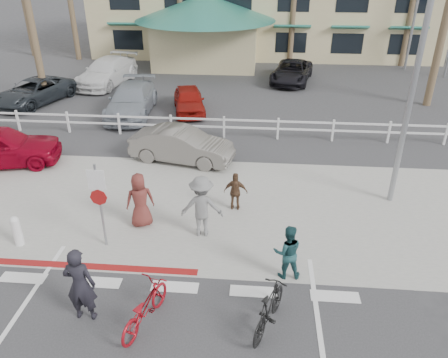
# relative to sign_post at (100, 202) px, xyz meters

# --- Properties ---
(ground) EXTENTS (140.00, 140.00, 0.00)m
(ground) POSITION_rel_sign_post_xyz_m (2.30, -2.20, -1.45)
(ground) COLOR #333335
(sidewalk_plaza) EXTENTS (22.00, 7.00, 0.01)m
(sidewalk_plaza) POSITION_rel_sign_post_xyz_m (2.30, 2.30, -1.44)
(sidewalk_plaza) COLOR gray
(sidewalk_plaza) RESTS_ON ground
(cross_street) EXTENTS (40.00, 5.00, 0.01)m
(cross_street) POSITION_rel_sign_post_xyz_m (2.30, 6.30, -1.45)
(cross_street) COLOR #333335
(cross_street) RESTS_ON ground
(parking_lot) EXTENTS (50.00, 16.00, 0.01)m
(parking_lot) POSITION_rel_sign_post_xyz_m (2.30, 15.80, -1.45)
(parking_lot) COLOR #333335
(parking_lot) RESTS_ON ground
(curb_red) EXTENTS (7.00, 0.25, 0.02)m
(curb_red) POSITION_rel_sign_post_xyz_m (-0.70, -1.00, -1.44)
(curb_red) COLOR maroon
(curb_red) RESTS_ON ground
(rail_fence) EXTENTS (29.40, 0.16, 1.00)m
(rail_fence) POSITION_rel_sign_post_xyz_m (2.80, 8.30, -0.95)
(rail_fence) COLOR silver
(rail_fence) RESTS_ON ground
(sign_post) EXTENTS (0.50, 0.10, 2.90)m
(sign_post) POSITION_rel_sign_post_xyz_m (0.00, 0.00, 0.00)
(sign_post) COLOR gray
(sign_post) RESTS_ON ground
(bollard_0) EXTENTS (0.26, 0.26, 0.95)m
(bollard_0) POSITION_rel_sign_post_xyz_m (-2.50, -0.20, -0.97)
(bollard_0) COLOR silver
(bollard_0) RESTS_ON ground
(streetlight_0) EXTENTS (0.60, 2.00, 9.00)m
(streetlight_0) POSITION_rel_sign_post_xyz_m (8.80, 3.30, 3.05)
(streetlight_0) COLOR gray
(streetlight_0) RESTS_ON ground
(bike_red) EXTENTS (1.18, 1.97, 0.98)m
(bike_red) POSITION_rel_sign_post_xyz_m (1.86, -2.83, -0.96)
(bike_red) COLOR maroon
(bike_red) RESTS_ON ground
(rider_red) EXTENTS (0.71, 0.48, 1.93)m
(rider_red) POSITION_rel_sign_post_xyz_m (0.43, -2.75, -0.49)
(rider_red) COLOR black
(rider_red) RESTS_ON ground
(bike_black) EXTENTS (1.13, 1.87, 1.09)m
(bike_black) POSITION_rel_sign_post_xyz_m (4.65, -2.69, -0.91)
(bike_black) COLOR black
(bike_black) RESTS_ON ground
(rider_black) EXTENTS (0.78, 0.63, 1.52)m
(rider_black) POSITION_rel_sign_post_xyz_m (5.11, -0.90, -0.69)
(rider_black) COLOR #1B4245
(rider_black) RESTS_ON ground
(pedestrian_a) EXTENTS (1.27, 0.77, 1.92)m
(pedestrian_a) POSITION_rel_sign_post_xyz_m (2.70, 0.78, -0.49)
(pedestrian_a) COLOR slate
(pedestrian_a) RESTS_ON ground
(pedestrian_child) EXTENTS (0.78, 0.35, 1.31)m
(pedestrian_child) POSITION_rel_sign_post_xyz_m (3.60, 2.27, -0.79)
(pedestrian_child) COLOR brown
(pedestrian_child) RESTS_ON ground
(pedestrian_b) EXTENTS (1.00, 0.82, 1.75)m
(pedestrian_b) POSITION_rel_sign_post_xyz_m (0.78, 1.11, -0.58)
(pedestrian_b) COLOR maroon
(pedestrian_b) RESTS_ON ground
(car_white_sedan) EXTENTS (4.30, 2.24, 1.35)m
(car_white_sedan) POSITION_rel_sign_post_xyz_m (1.24, 5.76, -0.78)
(car_white_sedan) COLOR #67625D
(car_white_sedan) RESTS_ON ground
(lot_car_0) EXTENTS (3.56, 5.21, 1.32)m
(lot_car_0) POSITION_rel_sign_post_xyz_m (-8.02, 12.26, -0.79)
(lot_car_0) COLOR #20252A
(lot_car_0) RESTS_ON ground
(lot_car_1) EXTENTS (2.38, 5.19, 1.47)m
(lot_car_1) POSITION_rel_sign_post_xyz_m (-2.26, 11.03, -0.72)
(lot_car_1) COLOR gray
(lot_car_1) RESTS_ON ground
(lot_car_2) EXTENTS (2.28, 3.96, 1.27)m
(lot_car_2) POSITION_rel_sign_post_xyz_m (0.59, 11.60, -0.82)
(lot_car_2) COLOR maroon
(lot_car_2) RESTS_ON ground
(lot_car_4) EXTENTS (3.11, 5.67, 1.56)m
(lot_car_4) POSITION_rel_sign_post_xyz_m (-5.28, 16.30, -0.67)
(lot_car_4) COLOR white
(lot_car_4) RESTS_ON ground
(lot_car_5) EXTENTS (3.10, 5.07, 1.31)m
(lot_car_5) POSITION_rel_sign_post_xyz_m (6.17, 17.79, -0.79)
(lot_car_5) COLOR black
(lot_car_5) RESTS_ON ground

